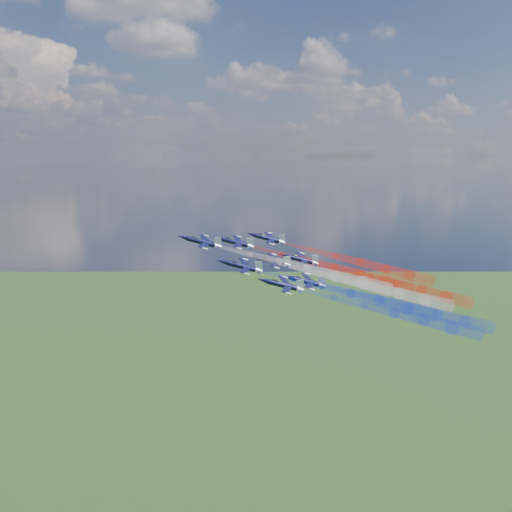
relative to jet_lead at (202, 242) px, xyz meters
name	(u,v)px	position (x,y,z in m)	size (l,w,h in m)	color
jet_lead	(202,242)	(0.00, 0.00, 0.00)	(11.02, 13.78, 3.67)	black
trail_lead	(308,269)	(31.36, -7.02, -8.82)	(4.59, 54.47, 4.59)	white
jet_inner_left	(242,266)	(8.94, -11.25, -5.92)	(11.02, 13.78, 3.67)	black
trail_inner_left	(351,294)	(40.30, -18.27, -14.74)	(4.59, 54.47, 4.59)	#1833D2
jet_inner_right	(235,242)	(12.53, 6.99, -1.68)	(11.02, 13.78, 3.67)	black
trail_inner_right	(334,268)	(43.89, -0.03, -10.50)	(4.59, 54.47, 4.59)	red
jet_outer_left	(283,285)	(17.55, -21.18, -9.91)	(11.02, 13.78, 3.67)	black
trail_outer_left	(394,313)	(48.90, -28.20, -18.73)	(4.59, 54.47, 4.59)	#1833D2
jet_center_third	(271,261)	(21.03, -3.00, -6.45)	(11.02, 13.78, 3.67)	black
trail_center_third	(373,287)	(52.38, -10.02, -15.27)	(4.59, 54.47, 4.59)	white
jet_outer_right	(268,238)	(25.95, 13.84, -1.99)	(11.02, 13.78, 3.67)	black
trail_outer_right	(360,263)	(57.31, 6.82, -10.81)	(4.59, 54.47, 4.59)	red
jet_rear_left	(306,281)	(27.46, -14.42, -10.98)	(11.02, 13.78, 3.67)	black
trail_rear_left	(410,308)	(58.81, -21.43, -19.80)	(4.59, 54.47, 4.59)	#1833D2
jet_rear_right	(300,259)	(32.79, 2.02, -7.50)	(11.02, 13.78, 3.67)	black
trail_rear_right	(396,284)	(64.15, -4.99, -16.32)	(4.59, 54.47, 4.59)	red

